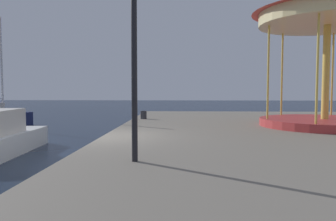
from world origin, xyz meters
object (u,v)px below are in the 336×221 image
at_px(lamp_post_mid_promenade, 134,19).
at_px(bollard_south, 144,115).
at_px(carousel, 328,21).
at_px(bollard_center, 143,115).

xyz_separation_m(lamp_post_mid_promenade, bollard_south, (-0.96, 9.61, -2.67)).
relative_size(lamp_post_mid_promenade, bollard_south, 10.45).
xyz_separation_m(carousel, lamp_post_mid_promenade, (-6.63, -6.64, -1.29)).
bearing_deg(lamp_post_mid_promenade, carousel, 45.02).
bearing_deg(carousel, bollard_south, 158.61).
distance_m(bollard_center, bollard_south, 0.10).
bearing_deg(bollard_south, lamp_post_mid_promenade, -84.28).
height_order(bollard_center, bollard_south, same).
bearing_deg(bollard_south, bollard_center, 142.49).
relative_size(bollard_center, bollard_south, 1.00).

